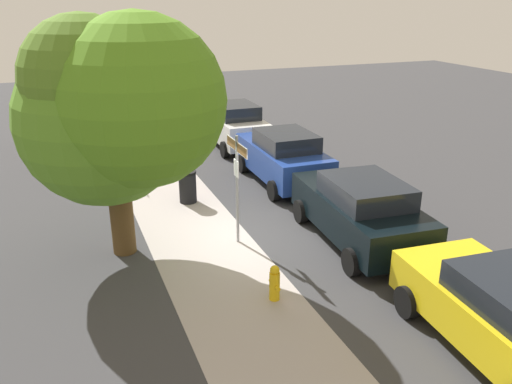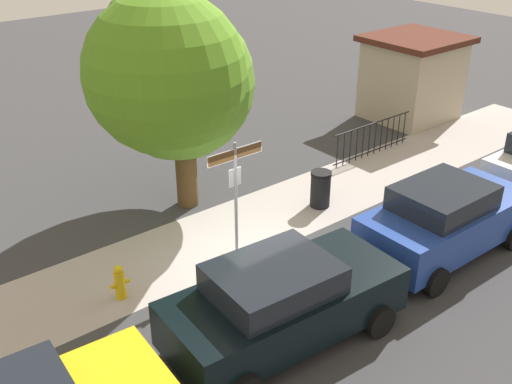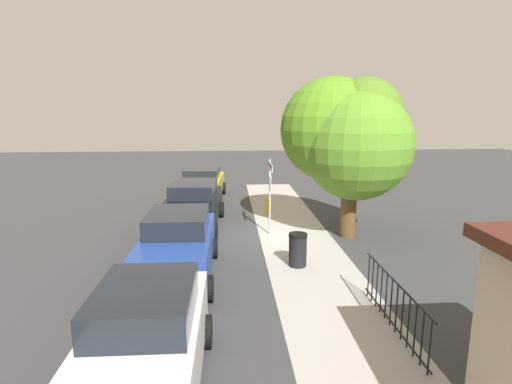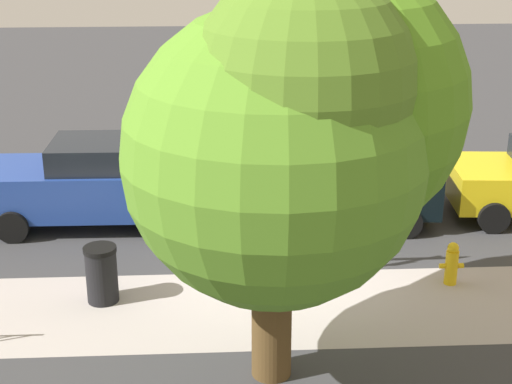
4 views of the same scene
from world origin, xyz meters
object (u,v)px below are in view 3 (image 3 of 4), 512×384
Objects in this scene: street_sign at (270,181)px; shade_tree at (349,136)px; car_blue at (178,245)px; car_white at (145,346)px; car_yellow at (202,184)px; trash_bin at (298,250)px; fire_hydrant at (267,206)px; car_black at (193,205)px.

shade_tree reaches higher than street_sign.
car_white reaches higher than car_blue.
street_sign reaches higher than car_yellow.
shade_tree is (0.13, 2.77, 1.62)m from street_sign.
shade_tree is at bearing 142.92° from trash_bin.
car_white is 11.74m from fire_hydrant.
car_black reaches higher than car_yellow.
shade_tree reaches higher than car_blue.
shade_tree is at bearing 81.38° from car_black.
car_black is at bearing -141.71° from trash_bin.
street_sign is 3.50m from trash_bin.
street_sign is at bearing -170.96° from trash_bin.
car_blue is at bearing 3.40° from car_black.
car_yellow reaches higher than fire_hydrant.
car_yellow is 9.64m from trash_bin.
trash_bin is at bearing 42.17° from car_black.
shade_tree reaches higher than car_black.
car_white is at bearing 3.89° from car_yellow.
street_sign is 3.56× the size of fire_hydrant.
car_yellow is 1.03× the size of car_blue.
car_yellow is 4.80m from car_black.
car_blue is 7.24m from fire_hydrant.
car_blue is (3.69, -2.89, -1.07)m from street_sign.
car_yellow reaches higher than trash_bin.
car_white is at bearing 3.94° from car_black.
fire_hydrant is (3.07, 3.01, -0.43)m from car_yellow.
trash_bin is at bearing 9.04° from street_sign.
car_white is 4.29× the size of trash_bin.
car_white is (4.80, 0.05, 0.01)m from car_blue.
car_white is (8.49, -2.84, -1.05)m from street_sign.
car_black is 1.09× the size of car_white.
fire_hydrant is at bearing -139.18° from shade_tree.
car_yellow is 0.96× the size of car_black.
trash_bin is (-0.56, 3.39, -0.41)m from car_blue.
car_white is (9.60, 0.01, 0.03)m from car_black.
shade_tree is 1.35× the size of car_white.
fire_hydrant is at bearing 48.42° from car_yellow.
shade_tree is 5.07m from fire_hydrant.
car_black reaches higher than fire_hydrant.
shade_tree is 8.68m from car_yellow.
shade_tree is 1.28× the size of car_yellow.
car_black is (4.80, -0.04, 0.06)m from car_yellow.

